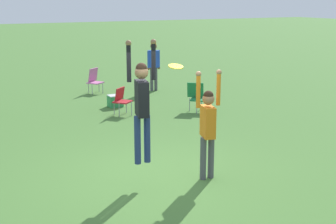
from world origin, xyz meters
TOP-DOWN VIEW (x-y plane):
  - ground_plane at (0.00, 0.00)m, footprint 120.00×120.00m
  - person_jumping at (-0.35, -0.21)m, footprint 0.59×0.47m
  - person_defending at (0.87, -0.53)m, footprint 0.55×0.44m
  - frisbee at (0.29, -0.32)m, footprint 0.28×0.27m
  - camping_chair_0 at (3.63, 4.34)m, footprint 0.71×0.79m
  - camping_chair_2 at (1.79, 8.62)m, footprint 0.67×0.75m
  - camping_chair_3 at (1.39, 5.04)m, footprint 0.66×0.73m
  - person_spectator_near at (3.90, 7.92)m, footprint 0.54×0.34m
  - cooler_box at (1.60, 6.09)m, footprint 0.44×0.37m

SIDE VIEW (x-z plane):
  - ground_plane at x=0.00m, z-range 0.00..0.00m
  - cooler_box at x=1.60m, z-range 0.00..0.38m
  - camping_chair_3 at x=1.39m, z-range 0.08..0.88m
  - camping_chair_0 at x=3.63m, z-range 0.06..0.93m
  - camping_chair_2 at x=1.79m, z-range 0.06..0.96m
  - person_defending at x=0.87m, z-range 0.06..2.19m
  - person_spectator_near at x=3.90m, z-range 0.20..2.05m
  - person_jumping at x=-0.35m, z-range 0.51..2.79m
  - frisbee at x=0.29m, z-range 2.17..2.24m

